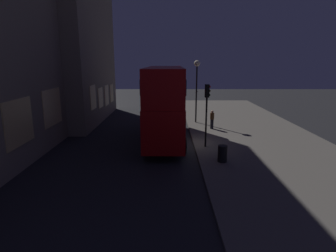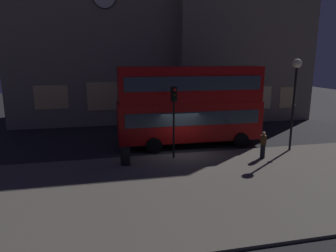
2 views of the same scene
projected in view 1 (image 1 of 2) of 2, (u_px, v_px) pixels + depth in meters
ground_plane at (188, 145)px, 19.74m from camera, size 80.00×80.00×0.00m
sidewalk_slab at (263, 144)px, 19.71m from camera, size 44.00×9.94×0.12m
building_plain_facade at (47, 24)px, 26.09m from camera, size 13.11×10.18×18.61m
double_decker_bus at (165, 101)px, 20.00m from camera, size 9.89×2.96×5.43m
traffic_light_near_kerb at (207, 103)px, 18.25m from camera, size 0.34×0.37×4.24m
street_lamp at (197, 75)px, 25.46m from camera, size 0.56×0.56×5.80m
pedestrian at (212, 119)px, 23.77m from camera, size 0.35×0.35×1.61m
litter_bin at (222, 154)px, 15.99m from camera, size 0.55×0.55×0.98m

